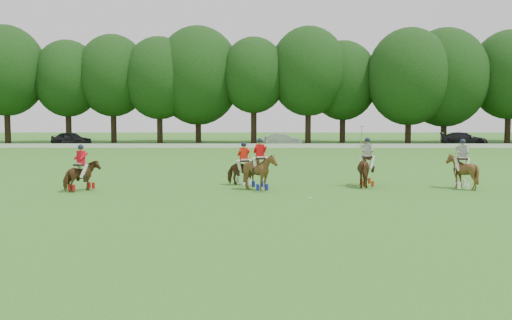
{
  "coord_description": "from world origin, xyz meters",
  "views": [
    {
      "loc": [
        0.5,
        -21.76,
        3.47
      ],
      "look_at": [
        0.4,
        4.2,
        1.4
      ],
      "focal_mm": 40.0,
      "sensor_mm": 36.0,
      "label": 1
    }
  ],
  "objects_px": {
    "car_mid": "(283,140)",
    "polo_stripe_a": "(367,169)",
    "car_left": "(71,139)",
    "polo_stripe_b": "(462,171)",
    "polo_ball": "(310,198)",
    "polo_red_c": "(260,171)",
    "car_right": "(464,139)",
    "polo_red_b": "(244,170)",
    "polo_red_a": "(81,175)"
  },
  "relations": [
    {
      "from": "car_left",
      "to": "polo_stripe_b",
      "type": "distance_m",
      "value": 48.59
    },
    {
      "from": "car_mid",
      "to": "polo_red_a",
      "type": "distance_m",
      "value": 40.11
    },
    {
      "from": "polo_red_a",
      "to": "polo_red_b",
      "type": "distance_m",
      "value": 7.63
    },
    {
      "from": "polo_red_c",
      "to": "polo_red_b",
      "type": "bearing_deg",
      "value": 113.31
    },
    {
      "from": "polo_red_c",
      "to": "car_left",
      "type": "bearing_deg",
      "value": 118.98
    },
    {
      "from": "polo_stripe_a",
      "to": "polo_ball",
      "type": "distance_m",
      "value": 5.24
    },
    {
      "from": "car_left",
      "to": "polo_red_c",
      "type": "relative_size",
      "value": 1.88
    },
    {
      "from": "car_right",
      "to": "polo_red_b",
      "type": "xyz_separation_m",
      "value": [
        -23.92,
        -36.45,
        0.0
      ]
    },
    {
      "from": "car_left",
      "to": "polo_red_a",
      "type": "relative_size",
      "value": 2.13
    },
    {
      "from": "car_right",
      "to": "polo_ball",
      "type": "relative_size",
      "value": 56.85
    },
    {
      "from": "polo_red_a",
      "to": "polo_stripe_a",
      "type": "xyz_separation_m",
      "value": [
        13.25,
        1.64,
        0.11
      ]
    },
    {
      "from": "car_left",
      "to": "car_right",
      "type": "relative_size",
      "value": 0.88
    },
    {
      "from": "polo_red_a",
      "to": "polo_stripe_a",
      "type": "height_order",
      "value": "polo_stripe_a"
    },
    {
      "from": "car_right",
      "to": "polo_red_b",
      "type": "relative_size",
      "value": 2.4
    },
    {
      "from": "car_left",
      "to": "polo_ball",
      "type": "bearing_deg",
      "value": -136.44
    },
    {
      "from": "car_left",
      "to": "polo_red_c",
      "type": "height_order",
      "value": "polo_red_c"
    },
    {
      "from": "polo_stripe_b",
      "to": "polo_ball",
      "type": "xyz_separation_m",
      "value": [
        -7.42,
        -3.46,
        -0.8
      ]
    },
    {
      "from": "car_mid",
      "to": "polo_red_a",
      "type": "xyz_separation_m",
      "value": [
        -10.79,
        -38.64,
        0.08
      ]
    },
    {
      "from": "car_mid",
      "to": "polo_red_b",
      "type": "relative_size",
      "value": 1.91
    },
    {
      "from": "car_left",
      "to": "polo_stripe_b",
      "type": "bearing_deg",
      "value": -126.77
    },
    {
      "from": "polo_red_c",
      "to": "polo_ball",
      "type": "xyz_separation_m",
      "value": [
        2.05,
        -2.85,
        -0.83
      ]
    },
    {
      "from": "polo_red_b",
      "to": "car_mid",
      "type": "bearing_deg",
      "value": 84.55
    },
    {
      "from": "polo_stripe_a",
      "to": "polo_ball",
      "type": "relative_size",
      "value": 32.34
    },
    {
      "from": "polo_red_c",
      "to": "polo_ball",
      "type": "bearing_deg",
      "value": -54.2
    },
    {
      "from": "car_mid",
      "to": "polo_stripe_b",
      "type": "bearing_deg",
      "value": -176.74
    },
    {
      "from": "car_mid",
      "to": "polo_stripe_a",
      "type": "height_order",
      "value": "polo_stripe_a"
    },
    {
      "from": "polo_ball",
      "to": "polo_stripe_b",
      "type": "bearing_deg",
      "value": 25.0
    },
    {
      "from": "car_left",
      "to": "car_mid",
      "type": "bearing_deg",
      "value": -75.92
    },
    {
      "from": "polo_red_a",
      "to": "car_right",
      "type": "bearing_deg",
      "value": 51.05
    },
    {
      "from": "polo_red_b",
      "to": "polo_red_a",
      "type": "bearing_deg",
      "value": -163.38
    },
    {
      "from": "car_right",
      "to": "polo_red_c",
      "type": "bearing_deg",
      "value": 162.7
    },
    {
      "from": "car_left",
      "to": "polo_ball",
      "type": "xyz_separation_m",
      "value": [
        23.26,
        -41.14,
        -0.72
      ]
    },
    {
      "from": "polo_red_a",
      "to": "polo_stripe_b",
      "type": "bearing_deg",
      "value": 3.12
    },
    {
      "from": "polo_red_b",
      "to": "polo_red_c",
      "type": "distance_m",
      "value": 2.0
    },
    {
      "from": "car_left",
      "to": "polo_stripe_b",
      "type": "relative_size",
      "value": 1.93
    },
    {
      "from": "polo_ball",
      "to": "polo_red_a",
      "type": "bearing_deg",
      "value": 166.15
    },
    {
      "from": "car_right",
      "to": "polo_stripe_a",
      "type": "height_order",
      "value": "polo_stripe_a"
    },
    {
      "from": "car_mid",
      "to": "polo_red_c",
      "type": "height_order",
      "value": "polo_red_c"
    },
    {
      "from": "car_left",
      "to": "car_mid",
      "type": "relative_size",
      "value": 1.11
    },
    {
      "from": "polo_red_a",
      "to": "car_left",
      "type": "bearing_deg",
      "value": 108.74
    },
    {
      "from": "car_mid",
      "to": "car_left",
      "type": "bearing_deg",
      "value": 83.05
    },
    {
      "from": "car_left",
      "to": "polo_red_c",
      "type": "distance_m",
      "value": 43.77
    },
    {
      "from": "car_mid",
      "to": "polo_ball",
      "type": "height_order",
      "value": "car_mid"
    },
    {
      "from": "car_mid",
      "to": "polo_stripe_a",
      "type": "distance_m",
      "value": 37.08
    },
    {
      "from": "car_left",
      "to": "polo_stripe_b",
      "type": "xyz_separation_m",
      "value": [
        30.68,
        -37.68,
        0.07
      ]
    },
    {
      "from": "polo_red_b",
      "to": "polo_red_c",
      "type": "xyz_separation_m",
      "value": [
        0.79,
        -1.84,
        0.13
      ]
    },
    {
      "from": "polo_red_b",
      "to": "car_left",
      "type": "bearing_deg",
      "value": 119.25
    },
    {
      "from": "polo_red_a",
      "to": "polo_stripe_b",
      "type": "height_order",
      "value": "polo_stripe_b"
    },
    {
      "from": "car_left",
      "to": "polo_red_a",
      "type": "height_order",
      "value": "polo_red_a"
    },
    {
      "from": "polo_stripe_b",
      "to": "polo_ball",
      "type": "relative_size",
      "value": 25.93
    }
  ]
}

